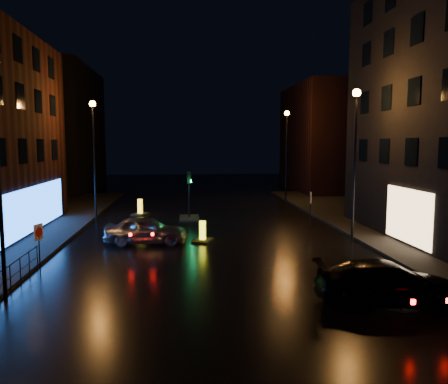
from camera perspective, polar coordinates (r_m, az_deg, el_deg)
The scene contains 15 objects.
ground at distance 18.19m, azimuth -0.04°, elevation -10.98°, with size 120.00×120.00×0.00m, color black.
pavement_right at distance 30.20m, azimuth 25.97°, elevation -4.49°, with size 12.00×44.00×0.15m, color black.
building_far_left at distance 54.25m, azimuth -20.93°, elevation 7.61°, with size 8.00×16.00×14.00m, color black.
building_far_right at distance 52.01m, azimuth 13.36°, elevation 6.82°, with size 8.00×14.00×12.00m, color black.
street_lamp_lfar at distance 31.89m, azimuth -16.66°, elevation 6.34°, with size 0.44×0.44×8.37m.
street_lamp_rnear at distance 25.12m, azimuth 16.75°, elevation 6.41°, with size 0.44×0.44×8.37m.
street_lamp_rfar at distance 40.40m, azimuth 8.16°, elevation 6.49°, with size 0.44×0.44×8.37m.
traffic_signal at distance 31.67m, azimuth -4.56°, elevation -2.60°, with size 1.40×2.40×3.45m.
guard_railing at distance 18.11m, azimuth -26.17°, elevation -9.29°, with size 0.05×6.04×1.00m.
silver_hatchback at distance 24.11m, azimuth -10.14°, elevation -4.92°, with size 1.77×4.41×1.50m, color #A6A9AE.
dark_sedan at distance 16.17m, azimuth 20.59°, elevation -11.00°, with size 1.98×4.88×1.42m, color black.
bollard_near at distance 24.37m, azimuth -2.81°, elevation -5.89°, with size 1.33×1.56×1.16m.
bollard_far at distance 33.93m, azimuth -10.89°, elevation -2.50°, with size 1.40×1.63×1.20m.
road_sign_left at distance 19.87m, azimuth -23.04°, elevation -5.36°, with size 0.23×0.48×2.08m.
road_sign_right at distance 29.21m, azimuth 11.23°, elevation -1.11°, with size 0.15×0.54×2.25m.
Camera 1 is at (-1.61, -17.29, 5.42)m, focal length 35.00 mm.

